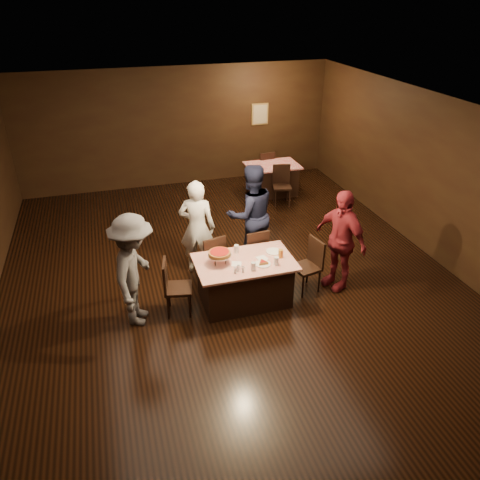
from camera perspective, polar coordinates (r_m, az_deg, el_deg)
The scene contains 23 objects.
room at distance 7.51m, azimuth -1.32°, elevation 8.81°, with size 10.00×10.04×3.02m.
main_table at distance 7.75m, azimuth 0.55°, elevation -5.03°, with size 1.60×1.00×0.77m, color #A71B0B.
back_table at distance 11.93m, azimuth 3.91°, elevation 7.40°, with size 1.30×0.90×0.77m, color red.
chair_far_left at distance 8.23m, azimuth -3.65°, elevation -2.17°, with size 0.42×0.42×0.95m, color black.
chair_far_right at distance 8.41m, azimuth 1.66°, elevation -1.38°, with size 0.42×0.42×0.95m, color black.
chair_end_left at distance 7.50m, azimuth -7.55°, elevation -5.73°, with size 0.42×0.42×0.95m, color black.
chair_end_right at distance 8.04m, azimuth 8.08°, elevation -3.22°, with size 0.42×0.42×0.95m, color black.
chair_back_near at distance 11.29m, azimuth 5.15°, elevation 6.59°, with size 0.42×0.42×0.95m, color black.
chair_back_far at distance 12.42m, azimuth 2.97°, elevation 8.75°, with size 0.42×0.42×0.95m, color black.
diner_white_jacket at distance 8.36m, azimuth -5.24°, elevation 1.53°, with size 0.65×0.43×1.78m, color white.
diner_navy_hoodie at distance 8.64m, azimuth 1.33°, elevation 3.12°, with size 0.94×0.73×1.93m, color #161A34.
diner_grey_knit at distance 7.21m, azimuth -12.76°, elevation -3.67°, with size 1.18×0.68×1.83m, color #55555A.
diner_red_shirt at distance 8.07m, azimuth 12.11°, elevation 0.02°, with size 1.06×0.44×1.80m, color maroon.
pizza_stand at distance 7.40m, azimuth -2.51°, elevation -1.65°, with size 0.38×0.38×0.22m.
plate_with_slice at distance 7.45m, azimuth 2.81°, elevation -2.83°, with size 0.25×0.25×0.06m.
plate_empty at distance 7.82m, azimuth 4.10°, elevation -1.40°, with size 0.25×0.25×0.01m, color white.
glass_front_left at distance 7.28m, azimuth 1.63°, elevation -3.23°, with size 0.08×0.08×0.14m, color silver.
glass_front_right at distance 7.43m, azimuth 4.45°, elevation -2.57°, with size 0.08×0.08×0.14m, color silver.
glass_amber at distance 7.64m, azimuth 4.98°, elevation -1.66°, with size 0.08×0.08×0.14m, color #BF7F26.
glass_back at distance 7.74m, azimuth -0.44°, elevation -1.10°, with size 0.08×0.08×0.14m, color silver.
condiments at distance 7.24m, azimuth -0.15°, elevation -3.58°, with size 0.17×0.10×0.09m.
napkin_center at distance 7.62m, azimuth 2.72°, elevation -2.24°, with size 0.16×0.16×0.01m, color white.
napkin_left at distance 7.46m, azimuth -0.43°, elevation -2.93°, with size 0.16×0.16×0.01m, color white.
Camera 1 is at (-1.84, -6.82, 4.67)m, focal length 35.00 mm.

